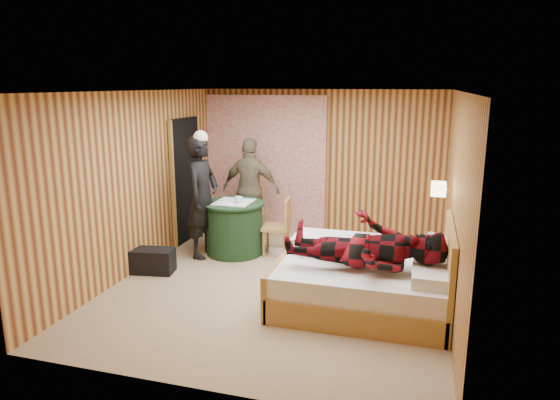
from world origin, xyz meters
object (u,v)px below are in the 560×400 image
(bed, at_px, (364,281))
(wall_lamp, at_px, (439,189))
(duffel_bag, at_px, (152,261))
(nightstand, at_px, (429,259))
(man_at_table, at_px, (251,189))
(chair_far, at_px, (250,209))
(round_table, at_px, (234,227))
(chair_near, at_px, (281,222))
(woman_standing, at_px, (203,197))
(man_on_bed, at_px, (366,234))

(bed, bearing_deg, wall_lamp, 47.41)
(bed, xyz_separation_m, duffel_bag, (-2.98, 0.27, -0.14))
(nightstand, bearing_deg, man_at_table, 161.45)
(chair_far, distance_m, duffel_bag, 2.03)
(wall_lamp, bearing_deg, duffel_bag, -170.98)
(duffel_bag, xyz_separation_m, man_at_table, (0.82, 1.87, 0.69))
(round_table, bearing_deg, chair_far, 90.52)
(round_table, relative_size, chair_near, 1.05)
(wall_lamp, xyz_separation_m, round_table, (-2.96, 0.49, -0.88))
(wall_lamp, relative_size, woman_standing, 0.14)
(wall_lamp, distance_m, round_table, 3.12)
(round_table, height_order, chair_near, chair_near)
(nightstand, bearing_deg, duffel_bag, -166.56)
(wall_lamp, height_order, round_table, wall_lamp)
(round_table, height_order, man_on_bed, man_on_bed)
(woman_standing, height_order, man_at_table, woman_standing)
(chair_far, height_order, chair_near, chair_far)
(round_table, xyz_separation_m, chair_far, (-0.01, 0.73, 0.12))
(bed, height_order, man_on_bed, man_on_bed)
(man_on_bed, bearing_deg, woman_standing, 152.43)
(bed, relative_size, nightstand, 3.80)
(round_table, xyz_separation_m, man_on_bed, (2.18, -1.58, 0.54))
(man_on_bed, bearing_deg, round_table, 144.06)
(duffel_bag, bearing_deg, chair_far, 56.42)
(chair_near, bearing_deg, chair_far, -135.55)
(woman_standing, distance_m, man_on_bed, 2.93)
(woman_standing, bearing_deg, wall_lamp, -91.00)
(chair_far, distance_m, woman_standing, 1.11)
(wall_lamp, relative_size, round_table, 0.28)
(duffel_bag, height_order, man_on_bed, man_on_bed)
(chair_far, bearing_deg, woman_standing, -117.64)
(nightstand, xyz_separation_m, chair_near, (-2.20, 0.33, 0.26))
(nightstand, xyz_separation_m, man_at_table, (-2.91, 0.98, 0.60))
(woman_standing, height_order, man_on_bed, man_on_bed)
(nightstand, relative_size, man_at_table, 0.30)
(wall_lamp, xyz_separation_m, nightstand, (-0.04, 0.29, -1.04))
(bed, distance_m, woman_standing, 2.88)
(bed, relative_size, chair_far, 2.14)
(wall_lamp, xyz_separation_m, woman_standing, (-3.37, 0.26, -0.38))
(bed, bearing_deg, nightstand, 56.97)
(chair_near, relative_size, man_at_table, 0.52)
(round_table, relative_size, man_at_table, 0.54)
(chair_far, distance_m, chair_near, 0.93)
(duffel_bag, height_order, woman_standing, woman_standing)
(nightstand, distance_m, chair_near, 2.24)
(duffel_bag, relative_size, woman_standing, 0.32)
(chair_near, height_order, woman_standing, woman_standing)
(wall_lamp, xyz_separation_m, duffel_bag, (-3.77, -0.60, -1.13))
(chair_near, distance_m, duffel_bag, 1.99)
(round_table, distance_m, woman_standing, 0.69)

